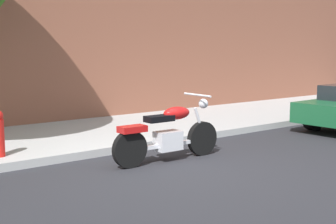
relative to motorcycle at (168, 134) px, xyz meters
name	(u,v)px	position (x,y,z in m)	size (l,w,h in m)	color
ground_plane	(170,169)	(-0.31, -0.46, -0.45)	(60.00, 60.00, 0.00)	#28282D
sidewalk	(78,136)	(-0.31, 2.63, -0.38)	(24.02, 3.34, 0.14)	#ACACAC
motorcycle	(168,134)	(0.00, 0.00, 0.00)	(2.11, 0.70, 1.10)	black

